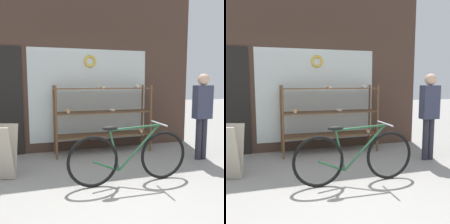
% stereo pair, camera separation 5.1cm
% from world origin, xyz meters
% --- Properties ---
extents(ground_plane, '(30.00, 30.00, 0.00)m').
position_xyz_m(ground_plane, '(0.00, 0.00, 0.00)').
color(ground_plane, gray).
extents(storefront_facade, '(5.03, 0.13, 3.45)m').
position_xyz_m(storefront_facade, '(-0.04, 2.67, 1.67)').
color(storefront_facade, '#473328').
rests_on(storefront_facade, ground_plane).
extents(display_case, '(1.95, 0.47, 1.38)m').
position_xyz_m(display_case, '(0.40, 2.30, 0.81)').
color(display_case, brown).
rests_on(display_case, ground_plane).
extents(bicycle, '(1.77, 0.46, 0.85)m').
position_xyz_m(bicycle, '(0.33, 0.68, 0.38)').
color(bicycle, black).
rests_on(bicycle, ground_plane).
extents(pedestrian, '(0.32, 0.21, 1.58)m').
position_xyz_m(pedestrian, '(2.00, 1.32, 0.92)').
color(pedestrian, '#282833').
rests_on(pedestrian, ground_plane).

